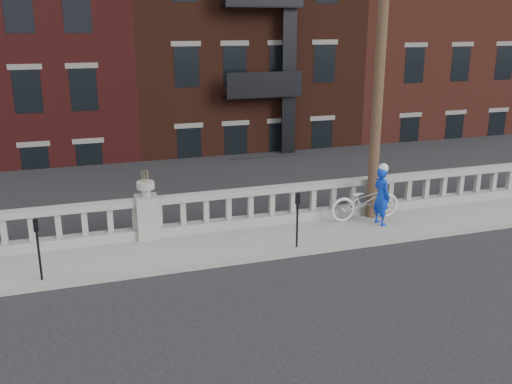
% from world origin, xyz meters
% --- Properties ---
extents(ground, '(120.00, 120.00, 0.00)m').
position_xyz_m(ground, '(0.00, 0.00, 0.00)').
color(ground, black).
rests_on(ground, ground).
extents(sidewalk, '(32.00, 2.20, 0.15)m').
position_xyz_m(sidewalk, '(0.00, 3.00, 0.07)').
color(sidewalk, gray).
rests_on(sidewalk, ground).
extents(balustrade, '(28.00, 0.34, 1.03)m').
position_xyz_m(balustrade, '(0.00, 3.95, 0.64)').
color(balustrade, gray).
rests_on(balustrade, sidewalk).
extents(planter_pedestal, '(0.55, 0.55, 1.76)m').
position_xyz_m(planter_pedestal, '(0.00, 3.95, 0.83)').
color(planter_pedestal, gray).
rests_on(planter_pedestal, sidewalk).
extents(lower_level, '(80.00, 44.00, 20.80)m').
position_xyz_m(lower_level, '(0.56, 23.04, 2.63)').
color(lower_level, '#605E59').
rests_on(lower_level, ground).
extents(utility_pole, '(1.60, 0.28, 10.00)m').
position_xyz_m(utility_pole, '(6.20, 3.60, 5.24)').
color(utility_pole, '#422D1E').
rests_on(utility_pole, sidewalk).
extents(parking_meter_b, '(0.10, 0.09, 1.36)m').
position_xyz_m(parking_meter_b, '(-2.52, 2.15, 1.00)').
color(parking_meter_b, black).
rests_on(parking_meter_b, sidewalk).
extents(parking_meter_c, '(0.10, 0.09, 1.36)m').
position_xyz_m(parking_meter_c, '(3.35, 2.15, 1.00)').
color(parking_meter_c, black).
rests_on(parking_meter_c, sidewalk).
extents(bicycle, '(2.04, 0.74, 1.07)m').
position_xyz_m(bicycle, '(5.91, 3.45, 0.68)').
color(bicycle, silver).
rests_on(bicycle, sidewalk).
extents(cyclist, '(0.47, 0.63, 1.58)m').
position_xyz_m(cyclist, '(6.12, 2.95, 0.94)').
color(cyclist, '#0C32BC').
rests_on(cyclist, sidewalk).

